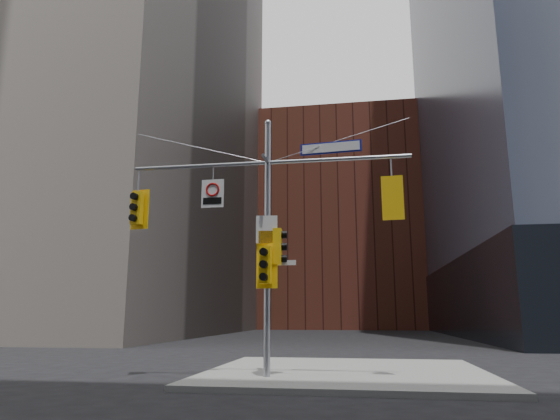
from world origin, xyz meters
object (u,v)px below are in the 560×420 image
(regulatory_sign_arm, at_px, (213,193))
(traffic_light_pole_side, at_px, (279,247))
(traffic_light_east_arm, at_px, (393,199))
(traffic_light_pole_front, at_px, (265,265))
(signal_assembly, at_px, (267,217))
(street_sign_blade, at_px, (331,148))
(traffic_light_west_arm, at_px, (137,208))

(regulatory_sign_arm, bearing_deg, traffic_light_pole_side, 2.26)
(traffic_light_pole_side, xyz_separation_m, regulatory_sign_arm, (-1.93, -0.03, 1.61))
(traffic_light_east_arm, relative_size, traffic_light_pole_front, 0.98)
(signal_assembly, bearing_deg, traffic_light_east_arm, 0.02)
(traffic_light_pole_side, bearing_deg, traffic_light_east_arm, -94.36)
(traffic_light_pole_front, bearing_deg, traffic_light_pole_side, 44.23)
(traffic_light_east_arm, distance_m, street_sign_blade, 2.26)
(traffic_light_pole_side, relative_size, street_sign_blade, 0.58)
(street_sign_blade, xyz_separation_m, regulatory_sign_arm, (-3.41, -0.02, -1.17))
(traffic_light_east_arm, height_order, traffic_light_pole_front, traffic_light_east_arm)
(traffic_light_west_arm, bearing_deg, street_sign_blade, 7.55)
(traffic_light_pole_front, distance_m, street_sign_blade, 3.77)
(signal_assembly, bearing_deg, traffic_light_pole_side, 1.80)
(signal_assembly, distance_m, street_sign_blade, 2.64)
(traffic_light_west_arm, height_order, regulatory_sign_arm, regulatory_sign_arm)
(traffic_light_west_arm, relative_size, street_sign_blade, 0.69)
(signal_assembly, height_order, traffic_light_pole_side, signal_assembly)
(signal_assembly, height_order, traffic_light_west_arm, signal_assembly)
(traffic_light_west_arm, distance_m, street_sign_blade, 5.91)
(signal_assembly, height_order, street_sign_blade, signal_assembly)
(traffic_light_west_arm, xyz_separation_m, regulatory_sign_arm, (2.29, -0.03, 0.38))
(traffic_light_pole_side, height_order, street_sign_blade, street_sign_blade)
(traffic_light_west_arm, distance_m, traffic_light_pole_side, 4.40)
(traffic_light_pole_front, bearing_deg, regulatory_sign_arm, 174.73)
(signal_assembly, bearing_deg, traffic_light_west_arm, 179.81)
(traffic_light_east_arm, bearing_deg, regulatory_sign_arm, 3.82)
(traffic_light_pole_side, height_order, traffic_light_pole_front, traffic_light_pole_side)
(traffic_light_east_arm, relative_size, traffic_light_pole_side, 1.21)
(traffic_light_pole_side, bearing_deg, regulatory_sign_arm, 86.70)
(traffic_light_west_arm, distance_m, regulatory_sign_arm, 2.33)
(traffic_light_east_arm, bearing_deg, traffic_light_pole_front, 8.03)
(signal_assembly, height_order, traffic_light_pole_front, signal_assembly)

